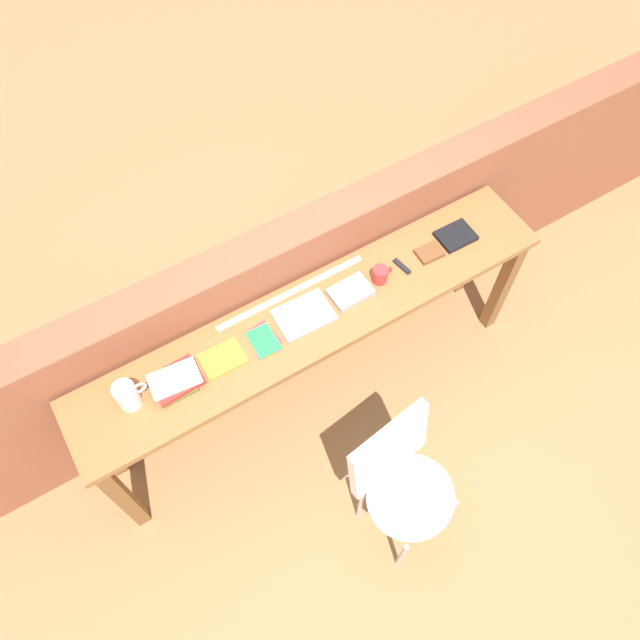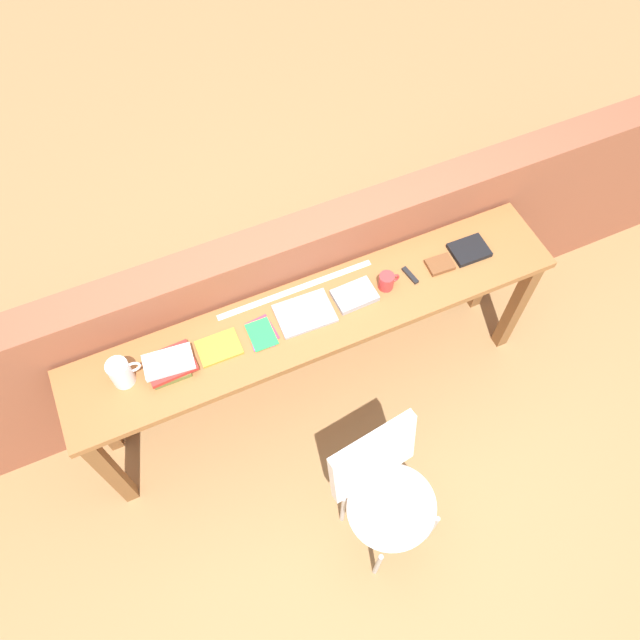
% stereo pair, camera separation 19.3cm
% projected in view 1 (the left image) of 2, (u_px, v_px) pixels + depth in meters
% --- Properties ---
extents(ground_plane, '(40.00, 40.00, 0.00)m').
position_uv_depth(ground_plane, '(342.00, 430.00, 3.64)').
color(ground_plane, '#9E7547').
extents(brick_wall_back, '(6.00, 0.20, 1.12)m').
position_uv_depth(brick_wall_back, '(283.00, 300.00, 3.44)').
color(brick_wall_back, '#935138').
rests_on(brick_wall_back, ground).
extents(sideboard, '(2.50, 0.44, 0.88)m').
position_uv_depth(sideboard, '(315.00, 329.00, 3.14)').
color(sideboard, '#996033').
rests_on(sideboard, ground).
extents(chair_white_moulded, '(0.50, 0.51, 0.89)m').
position_uv_depth(chair_white_moulded, '(403.00, 481.00, 2.96)').
color(chair_white_moulded, white).
rests_on(chair_white_moulded, ground).
extents(pitcher_white, '(0.14, 0.10, 0.18)m').
position_uv_depth(pitcher_white, '(127.00, 395.00, 2.71)').
color(pitcher_white, white).
rests_on(pitcher_white, sideboard).
extents(book_stack_leftmost, '(0.24, 0.17, 0.07)m').
position_uv_depth(book_stack_leftmost, '(175.00, 381.00, 2.79)').
color(book_stack_leftmost, olive).
rests_on(book_stack_leftmost, sideboard).
extents(magazine_cycling, '(0.20, 0.15, 0.02)m').
position_uv_depth(magazine_cycling, '(223.00, 359.00, 2.88)').
color(magazine_cycling, gold).
rests_on(magazine_cycling, sideboard).
extents(pamphlet_pile_colourful, '(0.14, 0.18, 0.01)m').
position_uv_depth(pamphlet_pile_colourful, '(263.00, 340.00, 2.94)').
color(pamphlet_pile_colourful, '#E5334C').
rests_on(pamphlet_pile_colourful, sideboard).
extents(book_open_centre, '(0.28, 0.21, 0.02)m').
position_uv_depth(book_open_centre, '(304.00, 315.00, 3.00)').
color(book_open_centre, '#9E9EA3').
rests_on(book_open_centre, sideboard).
extents(book_grey_hardcover, '(0.21, 0.15, 0.03)m').
position_uv_depth(book_grey_hardcover, '(351.00, 292.00, 3.06)').
color(book_grey_hardcover, '#9E9EA3').
rests_on(book_grey_hardcover, sideboard).
extents(mug, '(0.11, 0.08, 0.09)m').
position_uv_depth(mug, '(381.00, 274.00, 3.08)').
color(mug, red).
rests_on(mug, sideboard).
extents(multitool_folded, '(0.04, 0.11, 0.02)m').
position_uv_depth(multitool_folded, '(402.00, 266.00, 3.15)').
color(multitool_folded, black).
rests_on(multitool_folded, sideboard).
extents(leather_journal_brown, '(0.14, 0.11, 0.02)m').
position_uv_depth(leather_journal_brown, '(429.00, 253.00, 3.19)').
color(leather_journal_brown, brown).
rests_on(leather_journal_brown, sideboard).
extents(book_repair_rightmost, '(0.19, 0.15, 0.03)m').
position_uv_depth(book_repair_rightmost, '(456.00, 236.00, 3.25)').
color(book_repair_rightmost, black).
rests_on(book_repair_rightmost, sideboard).
extents(ruler_metal_back_edge, '(0.82, 0.03, 0.00)m').
position_uv_depth(ruler_metal_back_edge, '(291.00, 292.00, 3.08)').
color(ruler_metal_back_edge, silver).
rests_on(ruler_metal_back_edge, sideboard).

